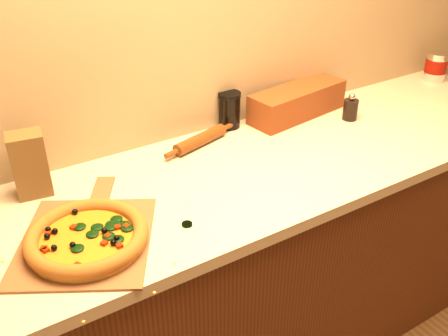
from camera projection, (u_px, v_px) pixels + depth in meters
cabinet at (231, 277)px, 1.90m from camera, size 2.80×0.65×0.86m
countertop at (232, 177)px, 1.68m from camera, size 2.84×0.68×0.04m
pizza_peel at (87, 237)px, 1.36m from camera, size 0.49×0.55×0.01m
pizza at (87, 237)px, 1.32m from camera, size 0.32×0.32×0.05m
bottle_cap at (187, 224)px, 1.41m from camera, size 0.04×0.04×0.01m
pepper_grinder at (351, 109)px, 2.00m from camera, size 0.06×0.06×0.11m
rolling_pin at (200, 140)px, 1.82m from camera, size 0.33×0.11×0.05m
coffee_canister at (436, 67)px, 2.37m from camera, size 0.10×0.10×0.14m
bread_bag at (297, 102)px, 2.03m from camera, size 0.45×0.20×0.12m
paper_bag at (30, 164)px, 1.51m from camera, size 0.11×0.10×0.20m
dark_jar at (229, 110)px, 1.93m from camera, size 0.09×0.09×0.14m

